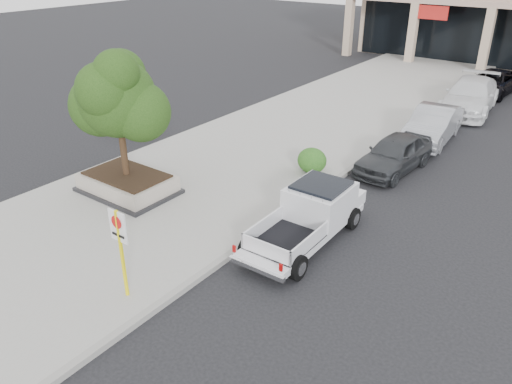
# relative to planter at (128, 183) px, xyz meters

# --- Properties ---
(ground) EXTENTS (120.00, 120.00, 0.00)m
(ground) POSITION_rel_planter_xyz_m (6.72, -0.69, -0.48)
(ground) COLOR black
(ground) RESTS_ON ground
(sidewalk) EXTENTS (8.00, 52.00, 0.15)m
(sidewalk) POSITION_rel_planter_xyz_m (1.22, 5.31, -0.40)
(sidewalk) COLOR gray
(sidewalk) RESTS_ON ground
(curb) EXTENTS (0.20, 52.00, 0.15)m
(curb) POSITION_rel_planter_xyz_m (5.17, 5.31, -0.40)
(curb) COLOR gray
(curb) RESTS_ON ground
(planter) EXTENTS (3.20, 2.20, 0.68)m
(planter) POSITION_rel_planter_xyz_m (0.00, 0.00, 0.00)
(planter) COLOR black
(planter) RESTS_ON sidewalk
(planter_tree) EXTENTS (2.90, 2.55, 4.00)m
(planter_tree) POSITION_rel_planter_xyz_m (0.13, 0.15, 2.94)
(planter_tree) COLOR #302212
(planter_tree) RESTS_ON planter
(no_parking_sign) EXTENTS (0.55, 0.09, 2.30)m
(no_parking_sign) POSITION_rel_planter_xyz_m (4.33, -3.76, 1.16)
(no_parking_sign) COLOR yellow
(no_parking_sign) RESTS_ON sidewalk
(hedge) EXTENTS (1.10, 0.99, 0.93)m
(hedge) POSITION_rel_planter_xyz_m (4.18, 5.14, 0.14)
(hedge) COLOR #174E16
(hedge) RESTS_ON sidewalk
(pickup_truck) EXTENTS (1.86, 4.89, 1.53)m
(pickup_truck) POSITION_rel_planter_xyz_m (6.37, 1.02, 0.29)
(pickup_truck) COLOR silver
(pickup_truck) RESTS_ON ground
(curb_car_a) EXTENTS (1.96, 4.12, 1.36)m
(curb_car_a) POSITION_rel_planter_xyz_m (6.41, 7.41, 0.21)
(curb_car_a) COLOR #2F3235
(curb_car_a) RESTS_ON ground
(curb_car_b) EXTENTS (1.87, 4.62, 1.49)m
(curb_car_b) POSITION_rel_planter_xyz_m (6.49, 11.41, 0.27)
(curb_car_b) COLOR #9D9FA5
(curb_car_b) RESTS_ON ground
(curb_car_c) EXTENTS (2.83, 5.86, 1.64)m
(curb_car_c) POSITION_rel_planter_xyz_m (6.54, 16.87, 0.35)
(curb_car_c) COLOR silver
(curb_car_c) RESTS_ON ground
(curb_car_d) EXTENTS (2.69, 5.00, 1.34)m
(curb_car_d) POSITION_rel_planter_xyz_m (6.61, 21.05, 0.19)
(curb_car_d) COLOR black
(curb_car_d) RESTS_ON ground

